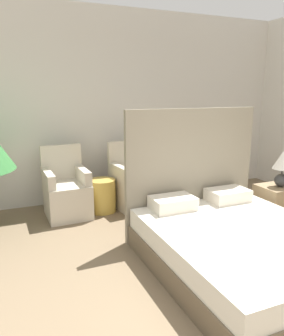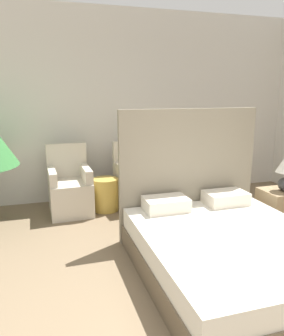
% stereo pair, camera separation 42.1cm
% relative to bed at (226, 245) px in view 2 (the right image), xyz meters
% --- Properties ---
extents(wall_back, '(10.00, 0.06, 2.90)m').
position_rel_bed_xyz_m(wall_back, '(-0.29, 2.61, 1.18)').
color(wall_back, silver).
rests_on(wall_back, ground_plane).
extents(bed, '(1.65, 1.98, 1.50)m').
position_rel_bed_xyz_m(bed, '(0.00, 0.00, 0.00)').
color(bed, brown).
rests_on(bed, ground_plane).
extents(armchair_near_window_left, '(0.58, 0.65, 0.95)m').
position_rel_bed_xyz_m(armchair_near_window_left, '(-1.27, 2.01, 0.03)').
color(armchair_near_window_left, beige).
rests_on(armchair_near_window_left, ground_plane).
extents(armchair_near_window_right, '(0.63, 0.69, 0.95)m').
position_rel_bed_xyz_m(armchair_near_window_right, '(-0.29, 2.01, 0.03)').
color(armchair_near_window_right, beige).
rests_on(armchair_near_window_right, ground_plane).
extents(nightstand, '(0.45, 0.41, 0.52)m').
position_rel_bed_xyz_m(nightstand, '(1.12, 0.63, -0.01)').
color(nightstand, '#937A56').
rests_on(nightstand, ground_plane).
extents(side_table, '(0.38, 0.38, 0.47)m').
position_rel_bed_xyz_m(side_table, '(-0.78, 1.97, -0.04)').
color(side_table, gold).
rests_on(side_table, ground_plane).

